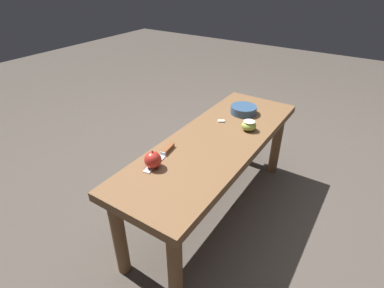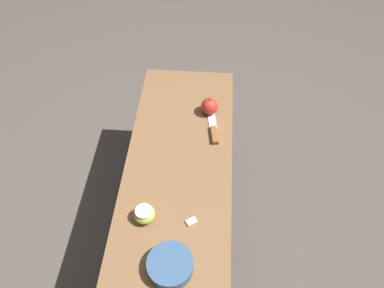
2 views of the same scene
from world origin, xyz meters
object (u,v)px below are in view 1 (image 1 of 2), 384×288
at_px(apple_cut, 249,125).
at_px(apple_whole, 153,160).
at_px(bowl, 244,110).
at_px(knife, 164,153).
at_px(wooden_bench, 215,152).

bearing_deg(apple_cut, apple_whole, 159.14).
distance_m(apple_cut, bowl, 0.20).
bearing_deg(bowl, knife, 169.15).
height_order(knife, apple_cut, apple_cut).
xyz_separation_m(wooden_bench, knife, (-0.25, 0.13, 0.08)).
distance_m(knife, bowl, 0.61).
xyz_separation_m(knife, bowl, (0.60, -0.11, 0.01)).
relative_size(wooden_bench, bowl, 8.29).
xyz_separation_m(wooden_bench, bowl, (0.35, 0.01, 0.10)).
bearing_deg(knife, wooden_bench, 143.83).
distance_m(knife, apple_whole, 0.11).
bearing_deg(apple_whole, wooden_bench, -17.02).
height_order(wooden_bench, bowl, bowl).
bearing_deg(apple_whole, apple_cut, -20.86).
bearing_deg(apple_cut, bowl, 32.46).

